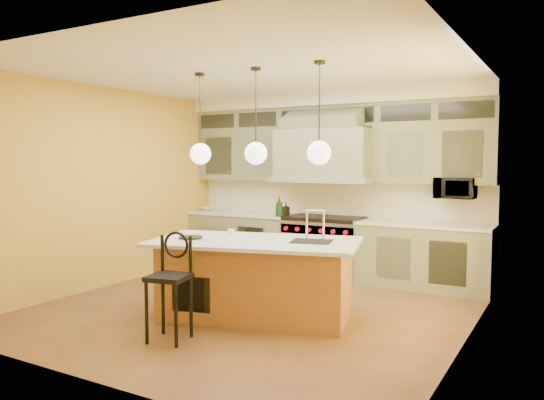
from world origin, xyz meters
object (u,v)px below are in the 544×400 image
Objects in this scene: counter_stool at (170,279)px; microwave at (455,188)px; range at (324,246)px; kitchen_island at (257,277)px.

microwave reaches higher than counter_stool.
range is at bearing 75.81° from counter_stool.
counter_stool is at bearing -121.97° from kitchen_island.
microwave is at bearing 40.26° from kitchen_island.
counter_stool is (-0.13, -3.51, 0.14)m from range.
microwave is (1.95, 0.11, 0.96)m from range.
range is 1.09× the size of counter_stool.
range is 2.21× the size of microwave.
counter_stool is at bearing -119.92° from microwave.
counter_stool reaches higher than range.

